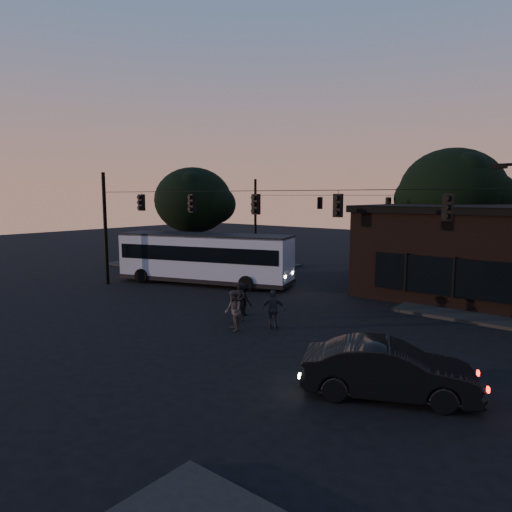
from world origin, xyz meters
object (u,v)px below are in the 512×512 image
Objects in this scene: car at (389,370)px; building at (508,253)px; pedestrian_a at (240,302)px; pedestrian_b at (233,311)px; pedestrian_d at (244,299)px; bus at (205,256)px; pedestrian_c at (273,309)px.

building is at bearing -24.92° from car.
pedestrian_b is (0.83, -1.40, -0.02)m from pedestrian_a.
pedestrian_a is 1.15× the size of pedestrian_d.
building is 16.88m from pedestrian_b.
bus reaches higher than pedestrian_c.
building reaches higher than pedestrian_d.
pedestrian_d is at bearing -53.84° from pedestrian_c.
bus is at bearing 177.89° from pedestrian_b.
pedestrian_b is (-8.09, -14.71, -1.80)m from building.
bus is at bearing 139.76° from pedestrian_a.
building is 9.52× the size of pedestrian_d.
car is at bearing 168.73° from pedestrian_d.
pedestrian_a is 1.63m from pedestrian_b.
bus is 6.64× the size of pedestrian_a.
pedestrian_c is at bearing 86.32° from pedestrian_b.
pedestrian_d is at bearing 113.11° from pedestrian_a.
bus is 2.45× the size of car.
pedestrian_a reaches higher than pedestrian_b.
pedestrian_c reaches higher than pedestrian_d.
pedestrian_c is (-6.90, 3.51, 0.06)m from car.
pedestrian_c is at bearing -5.37° from pedestrian_a.
building is 15.11m from pedestrian_c.
pedestrian_a reaches higher than pedestrian_c.
pedestrian_a is 1.05× the size of pedestrian_c.
bus is 19.27m from car.
bus is at bearing 36.83° from car.
pedestrian_b is 1.83m from pedestrian_c.
pedestrian_c is at bearing -117.48° from building.
pedestrian_a is (-8.93, -13.30, -1.78)m from building.
car reaches higher than pedestrian_d.
building is 1.25× the size of bus.
pedestrian_b reaches higher than car.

